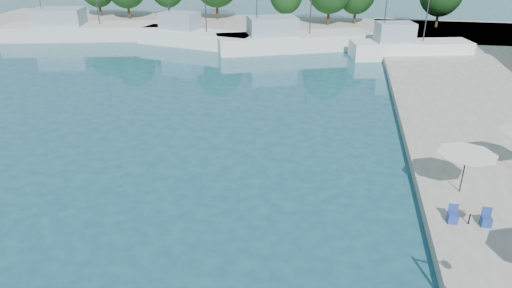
% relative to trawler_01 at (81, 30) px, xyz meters
% --- Properties ---
extents(quay_far, '(90.00, 16.00, 0.60)m').
position_rel_trawler_01_xyz_m(quay_far, '(23.58, 10.61, -0.77)').
color(quay_far, gray).
rests_on(quay_far, ground).
extents(trawler_01, '(20.51, 9.72, 10.20)m').
position_rel_trawler_01_xyz_m(trawler_01, '(0.00, 0.00, 0.00)').
color(trawler_01, silver).
rests_on(trawler_01, ground).
extents(trawler_02, '(14.97, 6.84, 10.20)m').
position_rel_trawler_01_xyz_m(trawler_02, '(15.45, -1.10, 0.00)').
color(trawler_02, white).
rests_on(trawler_02, ground).
extents(trawler_03, '(18.34, 11.04, 10.20)m').
position_rel_trawler_01_xyz_m(trawler_03, '(27.23, -1.14, 0.00)').
color(trawler_03, silver).
rests_on(trawler_03, ground).
extents(trawler_04, '(13.25, 6.40, 10.20)m').
position_rel_trawler_01_xyz_m(trawler_04, '(40.12, -2.56, 0.00)').
color(trawler_04, white).
rests_on(trawler_04, ground).
extents(umbrella_white, '(2.85, 2.85, 2.11)m').
position_rel_trawler_01_xyz_m(umbrella_white, '(39.53, -32.61, 1.39)').
color(umbrella_white, black).
rests_on(umbrella_white, quay_right).
extents(cafe_table_02, '(1.82, 0.70, 0.76)m').
position_rel_trawler_01_xyz_m(cafe_table_02, '(39.33, -35.53, -0.18)').
color(cafe_table_02, black).
rests_on(cafe_table_02, quay_right).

